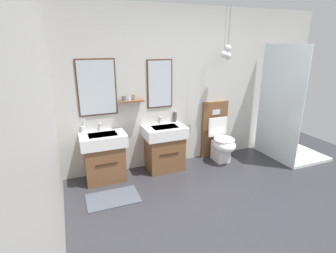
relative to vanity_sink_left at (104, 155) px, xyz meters
name	(u,v)px	position (x,y,z in m)	size (l,w,h in m)	color
ground_plane	(278,231)	(1.60, -1.84, -0.43)	(5.85, 5.50, 0.10)	#2D2D33
wall_back	(194,87)	(1.59, 0.25, 0.88)	(4.65, 0.51, 2.51)	beige
wall_left	(36,154)	(-0.66, -1.84, 0.88)	(0.12, 4.30, 2.51)	beige
bath_mat	(113,198)	(0.00, -0.58, -0.38)	(0.68, 0.44, 0.01)	#474C56
vanity_sink_left	(104,155)	(0.00, 0.00, 0.00)	(0.65, 0.47, 0.72)	brown
tap_on_left_sink	(100,126)	(0.00, 0.17, 0.41)	(0.03, 0.13, 0.11)	silver
vanity_sink_right	(164,146)	(0.95, 0.00, 0.00)	(0.65, 0.47, 0.72)	brown
tap_on_right_sink	(161,119)	(0.95, 0.17, 0.41)	(0.03, 0.13, 0.11)	silver
toilet	(219,139)	(1.96, -0.01, -0.01)	(0.48, 0.62, 1.00)	brown
toothbrush_cup	(83,129)	(-0.24, 0.15, 0.39)	(0.07, 0.07, 0.20)	silver
soap_dispenser	(175,117)	(1.21, 0.16, 0.43)	(0.06, 0.06, 0.20)	#4C4C51
shower_tray	(287,134)	(3.14, -0.36, 0.04)	(0.90, 0.96, 1.95)	white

